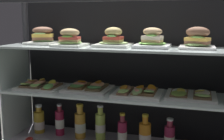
% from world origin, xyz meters
% --- Properties ---
extents(case_frame, '(1.41, 0.40, 0.93)m').
position_xyz_m(case_frame, '(0.00, 0.10, 0.51)').
color(case_frame, '#333338').
rests_on(case_frame, ground).
extents(riser_lower_tier, '(1.34, 0.32, 0.32)m').
position_xyz_m(riser_lower_tier, '(0.00, 0.00, 0.20)').
color(riser_lower_tier, silver).
rests_on(riser_lower_tier, case_base_deck).
extents(shelf_lower_glass, '(1.36, 0.34, 0.01)m').
position_xyz_m(shelf_lower_glass, '(0.00, 0.00, 0.36)').
color(shelf_lower_glass, silver).
rests_on(shelf_lower_glass, riser_lower_tier).
extents(riser_upper_tier, '(1.34, 0.32, 0.26)m').
position_xyz_m(riser_upper_tier, '(0.00, 0.00, 0.50)').
color(riser_upper_tier, silver).
rests_on(riser_upper_tier, shelf_lower_glass).
extents(shelf_upper_glass, '(1.36, 0.34, 0.01)m').
position_xyz_m(shelf_upper_glass, '(0.00, 0.00, 0.64)').
color(shelf_upper_glass, silver).
rests_on(shelf_upper_glass, riser_upper_tier).
extents(plated_roll_sandwich_far_left, '(0.19, 0.19, 0.11)m').
position_xyz_m(plated_roll_sandwich_far_left, '(-0.48, 0.05, 0.69)').
color(plated_roll_sandwich_far_left, white).
rests_on(plated_roll_sandwich_far_left, shelf_upper_glass).
extents(plated_roll_sandwich_near_right_corner, '(0.18, 0.18, 0.11)m').
position_xyz_m(plated_roll_sandwich_near_right_corner, '(-0.25, -0.04, 0.69)').
color(plated_roll_sandwich_near_right_corner, white).
rests_on(plated_roll_sandwich_near_right_corner, shelf_upper_glass).
extents(plated_roll_sandwich_far_right, '(0.21, 0.21, 0.11)m').
position_xyz_m(plated_roll_sandwich_far_right, '(0.00, 0.03, 0.68)').
color(plated_roll_sandwich_far_right, white).
rests_on(plated_roll_sandwich_far_right, shelf_upper_glass).
extents(plated_roll_sandwich_right_of_center, '(0.20, 0.20, 0.11)m').
position_xyz_m(plated_roll_sandwich_right_of_center, '(0.23, 0.02, 0.68)').
color(plated_roll_sandwich_right_of_center, white).
rests_on(plated_roll_sandwich_right_of_center, shelf_upper_glass).
extents(plated_roll_sandwich_mid_left, '(0.19, 0.19, 0.12)m').
position_xyz_m(plated_roll_sandwich_mid_left, '(0.48, 0.03, 0.69)').
color(plated_roll_sandwich_mid_left, white).
rests_on(plated_roll_sandwich_mid_left, shelf_upper_glass).
extents(open_sandwich_tray_near_right_corner, '(0.28, 0.24, 0.06)m').
position_xyz_m(open_sandwich_tray_near_right_corner, '(-0.47, -0.02, 0.39)').
color(open_sandwich_tray_near_right_corner, white).
rests_on(open_sandwich_tray_near_right_corner, shelf_lower_glass).
extents(open_sandwich_tray_near_left_corner, '(0.28, 0.24, 0.06)m').
position_xyz_m(open_sandwich_tray_near_left_corner, '(-0.16, 0.02, 0.39)').
color(open_sandwich_tray_near_left_corner, white).
rests_on(open_sandwich_tray_near_left_corner, shelf_lower_glass).
extents(open_sandwich_tray_center, '(0.28, 0.24, 0.06)m').
position_xyz_m(open_sandwich_tray_center, '(0.16, -0.01, 0.39)').
color(open_sandwich_tray_center, white).
rests_on(open_sandwich_tray_center, shelf_lower_glass).
extents(open_sandwich_tray_mid_right, '(0.28, 0.24, 0.06)m').
position_xyz_m(open_sandwich_tray_mid_right, '(0.46, 0.02, 0.39)').
color(open_sandwich_tray_mid_right, white).
rests_on(open_sandwich_tray_mid_right, shelf_lower_glass).
extents(juice_bottle_back_left, '(0.07, 0.07, 0.20)m').
position_xyz_m(juice_bottle_back_left, '(-0.54, 0.06, 0.11)').
color(juice_bottle_back_left, gold).
rests_on(juice_bottle_back_left, case_base_deck).
extents(juice_bottle_near_post, '(0.06, 0.06, 0.21)m').
position_xyz_m(juice_bottle_near_post, '(-0.38, 0.05, 0.12)').
color(juice_bottle_near_post, '#A11C3E').
rests_on(juice_bottle_near_post, case_base_deck).
extents(juice_bottle_front_right_end, '(0.07, 0.07, 0.23)m').
position_xyz_m(juice_bottle_front_right_end, '(-0.23, 0.05, 0.13)').
color(juice_bottle_front_right_end, gold).
rests_on(juice_bottle_front_right_end, case_base_deck).
extents(juice_bottle_front_fourth, '(0.07, 0.07, 0.23)m').
position_xyz_m(juice_bottle_front_fourth, '(-0.10, 0.06, 0.13)').
color(juice_bottle_front_fourth, '#BADA54').
rests_on(juice_bottle_front_fourth, case_base_deck).
extents(juice_bottle_front_middle, '(0.06, 0.06, 0.20)m').
position_xyz_m(juice_bottle_front_middle, '(0.06, 0.03, 0.11)').
color(juice_bottle_front_middle, '#A22349').
rests_on(juice_bottle_front_middle, case_base_deck).
extents(juice_bottle_back_right, '(0.07, 0.07, 0.21)m').
position_xyz_m(juice_bottle_back_right, '(0.20, 0.03, 0.11)').
color(juice_bottle_back_right, orange).
rests_on(juice_bottle_back_right, case_base_deck).
extents(juice_bottle_back_center, '(0.06, 0.06, 0.19)m').
position_xyz_m(juice_bottle_back_center, '(0.35, 0.04, 0.11)').
color(juice_bottle_back_center, '#982448').
rests_on(juice_bottle_back_center, case_base_deck).
extents(kitchen_scissors, '(0.16, 0.07, 0.01)m').
position_xyz_m(kitchen_scissors, '(-0.52, -0.08, 0.04)').
color(kitchen_scissors, silver).
rests_on(kitchen_scissors, case_base_deck).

